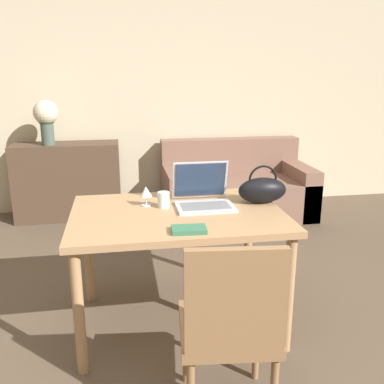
{
  "coord_description": "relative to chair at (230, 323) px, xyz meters",
  "views": [
    {
      "loc": [
        -0.25,
        -1.69,
        1.59
      ],
      "look_at": [
        0.16,
        0.75,
        0.88
      ],
      "focal_mm": 40.0,
      "sensor_mm": 36.0,
      "label": 1
    }
  ],
  "objects": [
    {
      "name": "wall_back",
      "position": [
        -0.19,
        3.4,
        0.84
      ],
      "size": [
        10.0,
        0.06,
        2.7
      ],
      "color": "beige",
      "rests_on": "ground_plane"
    },
    {
      "name": "book",
      "position": [
        -0.1,
        0.5,
        0.26
      ],
      "size": [
        0.19,
        0.13,
        0.02
      ],
      "rotation": [
        0.0,
        0.0,
        -0.07
      ],
      "color": "#336B4C",
      "rests_on": "dining_table"
    },
    {
      "name": "wine_glass",
      "position": [
        -0.3,
        0.99,
        0.34
      ],
      "size": [
        0.08,
        0.08,
        0.13
      ],
      "color": "silver",
      "rests_on": "dining_table"
    },
    {
      "name": "couch",
      "position": [
        0.83,
        2.92,
        -0.23
      ],
      "size": [
        1.62,
        0.9,
        0.82
      ],
      "color": "#7F5B4C",
      "rests_on": "ground_plane"
    },
    {
      "name": "chair",
      "position": [
        0.0,
        0.0,
        0.0
      ],
      "size": [
        0.48,
        0.48,
        0.92
      ],
      "rotation": [
        0.0,
        0.0,
        -0.11
      ],
      "color": "olive",
      "rests_on": "ground_plane"
    },
    {
      "name": "sideboard",
      "position": [
        -1.03,
        3.1,
        -0.1
      ],
      "size": [
        1.13,
        0.4,
        0.83
      ],
      "color": "#4C3828",
      "rests_on": "ground_plane"
    },
    {
      "name": "handbag",
      "position": [
        0.45,
        0.93,
        0.34
      ],
      "size": [
        0.32,
        0.16,
        0.25
      ],
      "color": "black",
      "rests_on": "dining_table"
    },
    {
      "name": "flower_vase",
      "position": [
        -1.19,
        3.04,
        0.61
      ],
      "size": [
        0.25,
        0.25,
        0.46
      ],
      "color": "#47564C",
      "rests_on": "sideboard"
    },
    {
      "name": "laptop",
      "position": [
        0.06,
        0.96,
        0.32
      ],
      "size": [
        0.36,
        0.34,
        0.27
      ],
      "color": "silver",
      "rests_on": "dining_table"
    },
    {
      "name": "drinking_glass",
      "position": [
        -0.19,
        0.94,
        0.3
      ],
      "size": [
        0.07,
        0.07,
        0.1
      ],
      "color": "silver",
      "rests_on": "dining_table"
    },
    {
      "name": "dining_table",
      "position": [
        -0.12,
        0.84,
        0.16
      ],
      "size": [
        1.28,
        0.9,
        0.76
      ],
      "color": "#A87F56",
      "rests_on": "ground_plane"
    }
  ]
}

